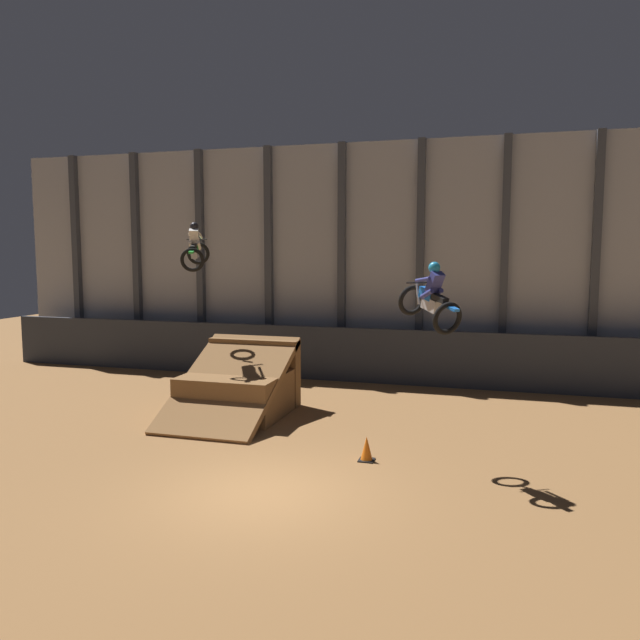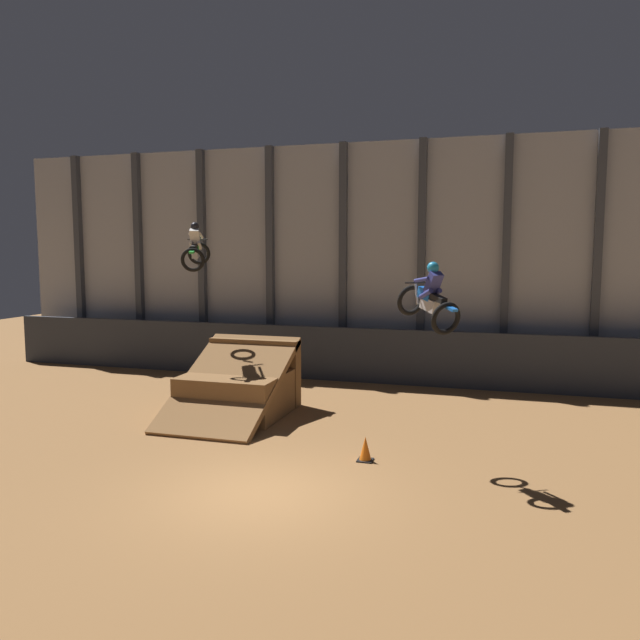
{
  "view_description": "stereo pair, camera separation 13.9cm",
  "coord_description": "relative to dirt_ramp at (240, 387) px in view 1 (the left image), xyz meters",
  "views": [
    {
      "loc": [
        4.57,
        -11.3,
        4.88
      ],
      "look_at": [
        -0.52,
        5.93,
        2.88
      ],
      "focal_mm": 35.0,
      "sensor_mm": 36.0,
      "label": 1
    },
    {
      "loc": [
        4.71,
        -11.26,
        4.88
      ],
      "look_at": [
        -0.52,
        5.93,
        2.88
      ],
      "focal_mm": 35.0,
      "sensor_mm": 36.0,
      "label": 2
    }
  ],
  "objects": [
    {
      "name": "dirt_ramp",
      "position": [
        0.0,
        0.0,
        0.0
      ],
      "size": [
        2.94,
        4.36,
        2.27
      ],
      "color": "brown",
      "rests_on": "ground_plane"
    },
    {
      "name": "rider_bike_left_air",
      "position": [
        -1.73,
        0.59,
        4.15
      ],
      "size": [
        1.23,
        1.85,
        1.55
      ],
      "rotation": [
        0.14,
        0.0,
        0.35
      ],
      "color": "black"
    },
    {
      "name": "rider_bike_right_air",
      "position": [
        6.01,
        -3.14,
        3.03
      ],
      "size": [
        1.62,
        1.7,
        1.59
      ],
      "rotation": [
        0.21,
        0.0,
        0.72
      ],
      "color": "black"
    },
    {
      "name": "arena_back_wall",
      "position": [
        2.99,
        6.7,
        3.73
      ],
      "size": [
        32.0,
        0.4,
        9.0
      ],
      "color": "#A3A8B2",
      "rests_on": "ground_plane"
    },
    {
      "name": "traffic_cone_near_ramp",
      "position": [
        4.6,
        -3.23,
        -0.49
      ],
      "size": [
        0.36,
        0.36,
        0.58
      ],
      "color": "black",
      "rests_on": "ground_plane"
    },
    {
      "name": "lower_barrier",
      "position": [
        2.99,
        5.32,
        0.24
      ],
      "size": [
        31.36,
        0.2,
        2.03
      ],
      "color": "#2D333D",
      "rests_on": "ground_plane"
    },
    {
      "name": "ground_plane",
      "position": [
        2.99,
        -5.76,
        -0.77
      ],
      "size": [
        60.0,
        60.0,
        0.0
      ],
      "primitive_type": "plane",
      "color": "olive"
    }
  ]
}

